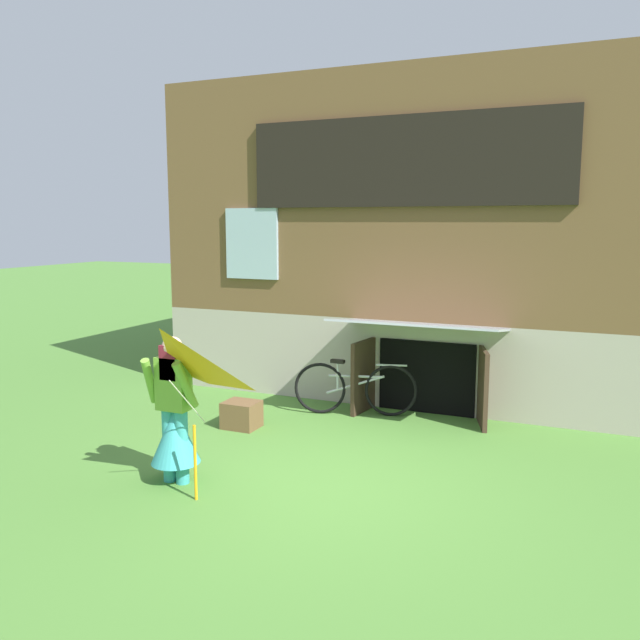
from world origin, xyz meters
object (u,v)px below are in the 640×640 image
object	(u,v)px
kite	(161,374)
wooden_crate	(242,415)
bicycle_silver	(355,388)
person	(174,422)

from	to	relation	value
kite	wooden_crate	xyz separation A→B (m)	(-0.57, 2.43, -1.14)
kite	wooden_crate	world-z (taller)	kite
bicycle_silver	wooden_crate	size ratio (longest dim) A/B	3.72
wooden_crate	person	bearing A→B (deg)	-80.71
person	kite	size ratio (longest dim) A/B	0.95
kite	bicycle_silver	xyz separation A→B (m)	(0.62, 3.60, -0.93)
bicycle_silver	wooden_crate	world-z (taller)	bicycle_silver
person	bicycle_silver	bearing A→B (deg)	93.26
bicycle_silver	wooden_crate	xyz separation A→B (m)	(-1.18, -1.17, -0.21)
kite	wooden_crate	bearing A→B (deg)	103.10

